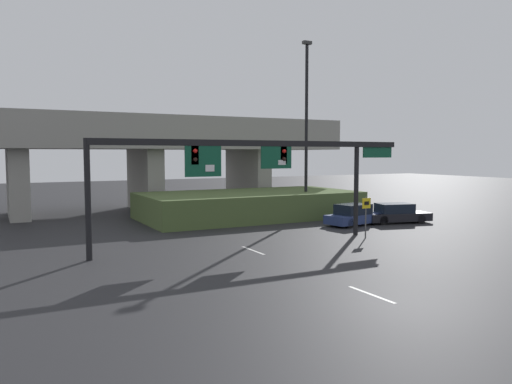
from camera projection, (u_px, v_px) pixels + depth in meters
name	position (u px, v px, depth m)	size (l,w,h in m)	color
ground_plane	(400.00, 305.00, 16.24)	(160.00, 160.00, 0.00)	#262628
lane_markings	(218.00, 237.00, 29.38)	(0.14, 29.37, 0.01)	silver
signal_gantry	(257.00, 159.00, 26.77)	(18.54, 0.44, 5.64)	black
speed_limit_sign	(366.00, 212.00, 28.91)	(0.60, 0.11, 2.41)	#4C4C4C
highway_light_pole_near	(306.00, 125.00, 38.45)	(0.70, 0.36, 13.48)	black
overpass_bridge	(144.00, 147.00, 42.84)	(35.16, 8.74, 8.03)	gray
grass_embankment	(249.00, 205.00, 38.38)	(16.34, 8.18, 1.97)	#4C6033
parked_sedan_near_right	(354.00, 215.00, 34.39)	(4.57, 2.47, 1.46)	navy
parked_sedan_mid_right	(396.00, 214.00, 35.52)	(4.98, 2.82, 1.39)	black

